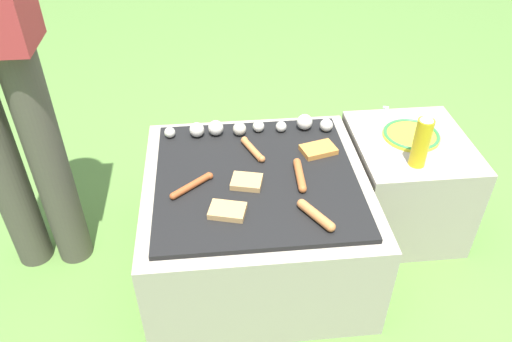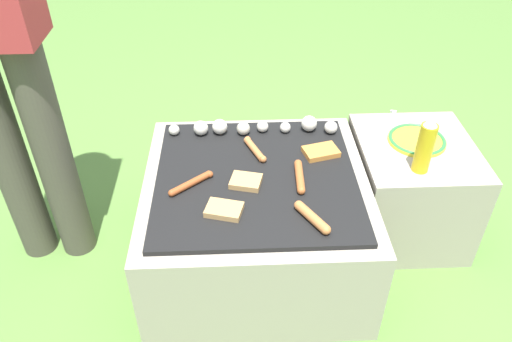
# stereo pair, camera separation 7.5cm
# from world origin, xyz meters

# --- Properties ---
(ground_plane) EXTENTS (14.00, 14.00, 0.00)m
(ground_plane) POSITION_xyz_m (0.00, 0.00, 0.00)
(ground_plane) COLOR #567F38
(grill) EXTENTS (0.77, 0.77, 0.41)m
(grill) POSITION_xyz_m (0.00, 0.00, 0.20)
(grill) COLOR #A89E8C
(grill) RESTS_ON ground_plane
(side_ledge) EXTENTS (0.42, 0.47, 0.41)m
(side_ledge) POSITION_xyz_m (0.61, 0.15, 0.20)
(side_ledge) COLOR #A89E8C
(side_ledge) RESTS_ON ground_plane
(sausage_back_center) EXTENTS (0.03, 0.17, 0.03)m
(sausage_back_center) POSITION_xyz_m (0.15, -0.03, 0.42)
(sausage_back_center) COLOR #B7602D
(sausage_back_center) RESTS_ON grill
(sausage_mid_left) EXTENTS (0.10, 0.14, 0.03)m
(sausage_mid_left) POSITION_xyz_m (0.16, -0.23, 0.42)
(sausage_mid_left) COLOR #C6753D
(sausage_mid_left) RESTS_ON grill
(sausage_front_center) EXTENTS (0.14, 0.12, 0.02)m
(sausage_front_center) POSITION_xyz_m (-0.22, -0.04, 0.42)
(sausage_front_center) COLOR #A34C23
(sausage_front_center) RESTS_ON grill
(sausage_front_right) EXTENTS (0.08, 0.15, 0.02)m
(sausage_front_right) POSITION_xyz_m (0.00, 0.14, 0.42)
(sausage_front_right) COLOR #C6753D
(sausage_front_right) RESTS_ON grill
(bread_slice_left) EXTENTS (0.13, 0.11, 0.02)m
(bread_slice_left) POSITION_xyz_m (-0.11, -0.18, 0.42)
(bread_slice_left) COLOR tan
(bread_slice_left) RESTS_ON grill
(bread_slice_center) EXTENTS (0.12, 0.10, 0.02)m
(bread_slice_center) POSITION_xyz_m (-0.04, -0.04, 0.42)
(bread_slice_center) COLOR tan
(bread_slice_center) RESTS_ON grill
(bread_slice_right) EXTENTS (0.14, 0.11, 0.02)m
(bread_slice_right) POSITION_xyz_m (0.24, 0.12, 0.42)
(bread_slice_right) COLOR #D18438
(bread_slice_right) RESTS_ON grill
(mushroom_row) EXTENTS (0.64, 0.08, 0.06)m
(mushroom_row) POSITION_xyz_m (0.01, 0.27, 0.43)
(mushroom_row) COLOR silver
(mushroom_row) RESTS_ON grill
(plate_colorful) EXTENTS (0.21, 0.21, 0.02)m
(plate_colorful) POSITION_xyz_m (0.61, 0.18, 0.41)
(plate_colorful) COLOR yellow
(plate_colorful) RESTS_ON side_ledge
(condiment_bottle) EXTENTS (0.06, 0.06, 0.21)m
(condiment_bottle) POSITION_xyz_m (0.57, 0.01, 0.51)
(condiment_bottle) COLOR gold
(condiment_bottle) RESTS_ON side_ledge
(fork_utensil) EXTENTS (0.07, 0.16, 0.01)m
(fork_utensil) POSITION_xyz_m (0.55, 0.33, 0.41)
(fork_utensil) COLOR silver
(fork_utensil) RESTS_ON side_ledge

